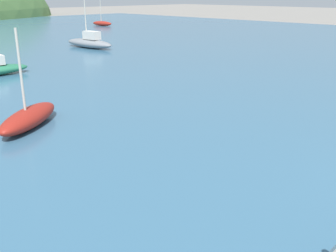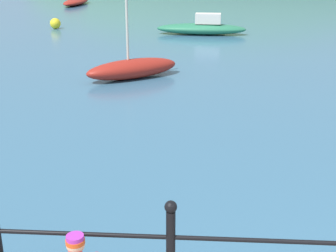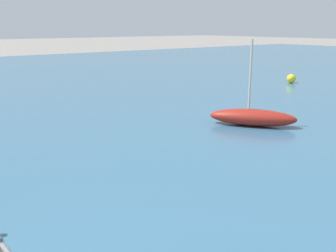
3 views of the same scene
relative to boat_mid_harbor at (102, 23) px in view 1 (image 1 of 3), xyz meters
name	(u,v)px [view 1 (image 1 of 3)]	position (x,y,z in m)	size (l,w,h in m)	color
boat_mid_harbor	(102,23)	(0.00, 0.00, 0.00)	(1.22, 3.02, 2.88)	maroon
boat_green_fishing	(89,42)	(-12.26, -15.43, 0.11)	(1.55, 4.54, 5.50)	gray
boat_twin_mast	(29,117)	(-23.31, -28.67, 0.01)	(2.76, 2.28, 2.78)	maroon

